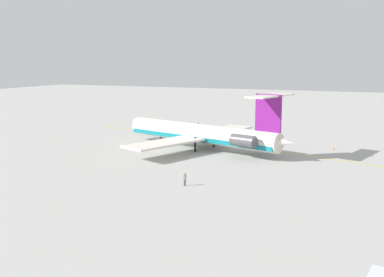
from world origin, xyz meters
TOP-DOWN VIEW (x-y plane):
  - ground at (0.00, 0.00)m, footprint 352.44×352.44m
  - main_jetliner at (-6.53, 5.62)m, footprint 38.31×34.34m
  - ground_crew_near_nose at (-13.40, 30.39)m, footprint 0.44×0.28m
  - ground_crew_near_tail at (4.32, -17.66)m, footprint 0.37×0.33m
  - ground_crew_portside at (8.38, -15.13)m, footprint 0.27×0.40m
  - safety_cone_nose at (7.88, -17.93)m, footprint 0.40×0.40m
  - safety_cone_wingtip at (-29.67, -3.78)m, footprint 0.40×0.40m
  - safety_cone_tail at (9.56, -11.03)m, footprint 0.40×0.40m
  - taxiway_centreline at (-5.48, -2.31)m, footprint 69.73×21.20m

SIDE VIEW (x-z plane):
  - ground at x=0.00m, z-range 0.00..0.00m
  - taxiway_centreline at x=-5.48m, z-range 0.00..0.01m
  - safety_cone_nose at x=7.88m, z-range 0.00..0.55m
  - safety_cone_wingtip at x=-29.67m, z-range 0.00..0.55m
  - safety_cone_tail at x=9.56m, z-range 0.00..0.55m
  - ground_crew_portside at x=8.38m, z-range 0.22..1.90m
  - ground_crew_near_nose at x=-13.40m, z-range 0.24..2.01m
  - ground_crew_near_tail at x=4.32m, z-range 0.24..2.05m
  - main_jetliner at x=-6.53m, z-range -2.58..8.78m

